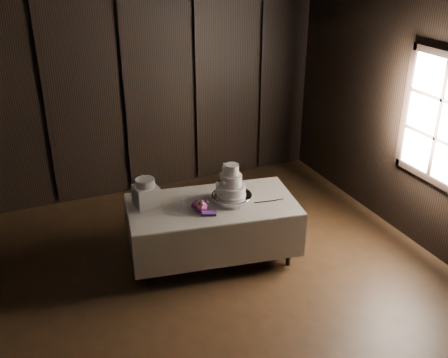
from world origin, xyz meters
TOP-DOWN VIEW (x-y plane):
  - room at (0.00, 0.00)m, footprint 6.08×7.08m
  - window at (2.97, 0.50)m, footprint 0.06×1.16m
  - display_table at (0.44, 1.27)m, footprint 2.13×1.34m
  - cake_stand at (0.67, 1.22)m, footprint 0.53×0.53m
  - wedding_cake at (0.64, 1.20)m, footprint 0.36×0.33m
  - bouquet at (0.25, 1.15)m, footprint 0.39×0.45m
  - box_pedestal at (-0.29, 1.53)m, footprint 0.29×0.29m
  - small_cake at (-0.29, 1.53)m, footprint 0.26×0.26m
  - cake_knife at (1.03, 1.05)m, footprint 0.37×0.09m

SIDE VIEW (x-z plane):
  - display_table at x=0.44m, z-range 0.04..0.80m
  - cake_knife at x=1.03m, z-range 0.76..0.77m
  - cake_stand at x=0.67m, z-range 0.76..0.85m
  - bouquet at x=0.25m, z-range 0.73..0.91m
  - box_pedestal at x=-0.29m, z-range 0.76..1.01m
  - wedding_cake at x=0.64m, z-range 0.81..1.20m
  - small_cake at x=-0.29m, z-range 1.01..1.10m
  - room at x=0.00m, z-range -0.04..3.04m
  - window at x=2.97m, z-range 0.92..2.48m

